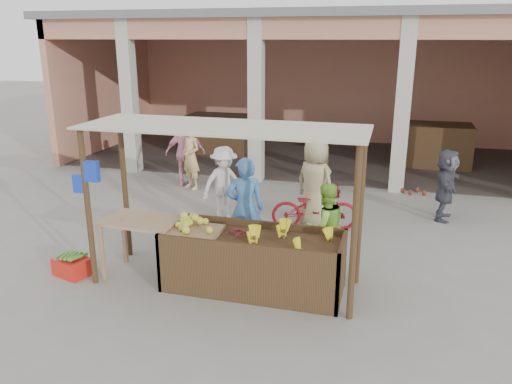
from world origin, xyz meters
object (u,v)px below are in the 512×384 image
(fruit_stall, at_px, (253,264))
(motorcycle, at_px, (315,207))
(vendor_green, at_px, (325,225))
(vendor_blue, at_px, (245,205))
(red_crate, at_px, (72,267))
(side_table, at_px, (142,228))

(fruit_stall, distance_m, motorcycle, 2.66)
(vendor_green, height_order, motorcycle, vendor_green)
(vendor_blue, bearing_deg, motorcycle, -137.65)
(red_crate, height_order, vendor_blue, vendor_blue)
(fruit_stall, distance_m, vendor_green, 1.33)
(side_table, distance_m, vendor_blue, 1.69)
(side_table, relative_size, motorcycle, 0.68)
(side_table, xyz_separation_m, vendor_blue, (1.35, 1.00, 0.16))
(side_table, bearing_deg, red_crate, -159.52)
(vendor_blue, distance_m, motorcycle, 1.90)
(vendor_green, bearing_deg, vendor_blue, -39.75)
(side_table, relative_size, red_crate, 2.22)
(red_crate, distance_m, vendor_green, 3.99)
(red_crate, relative_size, vendor_blue, 0.28)
(red_crate, distance_m, motorcycle, 4.45)
(red_crate, bearing_deg, motorcycle, 57.88)
(fruit_stall, height_order, red_crate, fruit_stall)
(fruit_stall, distance_m, vendor_blue, 1.22)
(fruit_stall, relative_size, vendor_green, 1.72)
(vendor_green, bearing_deg, red_crate, -16.81)
(fruit_stall, xyz_separation_m, vendor_green, (0.91, 0.90, 0.36))
(red_crate, relative_size, motorcycle, 0.31)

